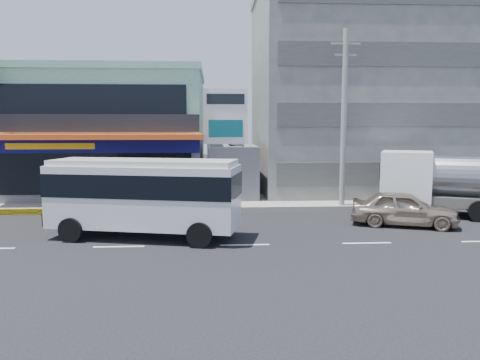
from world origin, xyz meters
name	(u,v)px	position (x,y,z in m)	size (l,w,h in m)	color
ground	(245,245)	(0.00, 0.00, 0.00)	(120.00, 120.00, 0.00)	black
sidewalk	(316,202)	(5.00, 9.50, 0.15)	(70.00, 5.00, 0.30)	gray
shop_building	(113,137)	(-8.00, 13.95, 4.00)	(12.40, 11.70, 8.00)	#46464B
concrete_building	(370,94)	(10.00, 15.00, 7.00)	(16.00, 12.00, 14.00)	gray
gap_structure	(232,172)	(0.00, 12.00, 1.75)	(3.00, 6.00, 3.50)	#46464B
satellite_dish	(233,145)	(0.00, 11.00, 3.58)	(1.50, 1.50, 0.15)	slate
billboard	(226,123)	(-0.50, 9.20, 4.93)	(2.60, 0.18, 6.90)	gray
utility_pole_near	(344,119)	(6.00, 7.40, 5.15)	(1.60, 0.30, 10.00)	#999993
minibus	(144,191)	(-4.17, 1.50, 1.99)	(8.35, 4.25, 3.34)	silver
sedan	(404,208)	(7.86, 3.21, 0.84)	(1.97, 4.91, 1.67)	#C0A993
tanker_truck	(459,182)	(11.66, 5.34, 1.81)	(8.82, 5.75, 3.37)	white
motorcycle_rider	(160,202)	(-4.00, 5.70, 0.82)	(1.97, 0.76, 2.49)	#4D120B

